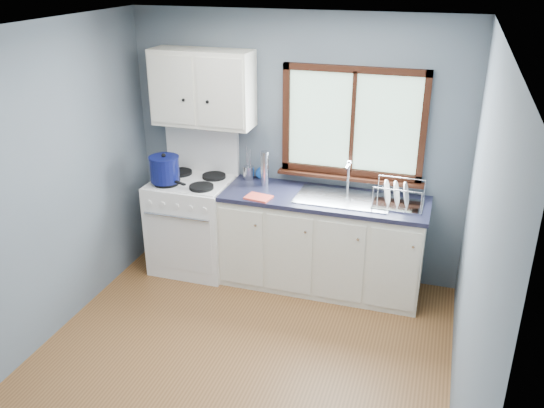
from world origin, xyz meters
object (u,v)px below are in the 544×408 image
(dish_rack, at_px, (397,199))
(thermos, at_px, (265,168))
(sink, at_px, (343,205))
(skillet, at_px, (166,178))
(gas_range, at_px, (193,222))
(base_cabinets, at_px, (322,247))
(stockpot, at_px, (165,169))
(utensil_crock, at_px, (249,173))

(dish_rack, bearing_deg, thermos, 176.37)
(sink, bearing_deg, skillet, -174.56)
(skillet, distance_m, dish_rack, 2.16)
(gas_range, bearing_deg, sink, 0.71)
(base_cabinets, bearing_deg, stockpot, -173.37)
(gas_range, distance_m, skillet, 0.55)
(utensil_crock, bearing_deg, dish_rack, -8.33)
(stockpot, bearing_deg, thermos, 17.51)
(base_cabinets, relative_size, dish_rack, 4.26)
(utensil_crock, relative_size, thermos, 1.00)
(sink, distance_m, thermos, 0.82)
(thermos, bearing_deg, dish_rack, -5.13)
(gas_range, relative_size, utensil_crock, 4.06)
(base_cabinets, height_order, stockpot, stockpot)
(sink, distance_m, skillet, 1.69)
(thermos, bearing_deg, base_cabinets, -10.33)
(base_cabinets, relative_size, thermos, 5.54)
(gas_range, height_order, utensil_crock, gas_range)
(base_cabinets, distance_m, dish_rack, 0.87)
(utensil_crock, bearing_deg, base_cabinets, -14.73)
(sink, bearing_deg, utensil_crock, 167.88)
(gas_range, bearing_deg, dish_rack, 0.45)
(base_cabinets, distance_m, sink, 0.48)
(skillet, xyz_separation_m, utensil_crock, (0.70, 0.37, 0.00))
(base_cabinets, xyz_separation_m, utensil_crock, (-0.79, 0.21, 0.58))
(sink, xyz_separation_m, utensil_crock, (-0.97, 0.21, 0.13))
(thermos, bearing_deg, skillet, -163.31)
(sink, distance_m, stockpot, 1.70)
(base_cabinets, relative_size, utensil_crock, 5.52)
(gas_range, height_order, thermos, gas_range)
(stockpot, xyz_separation_m, thermos, (0.90, 0.28, 0.00))
(gas_range, xyz_separation_m, dish_rack, (1.96, 0.02, 0.48))
(utensil_crock, bearing_deg, stockpot, -151.37)
(base_cabinets, relative_size, stockpot, 5.40)
(base_cabinets, xyz_separation_m, sink, (0.18, -0.00, 0.45))
(thermos, bearing_deg, stockpot, -162.49)
(stockpot, bearing_deg, sink, 5.91)
(base_cabinets, xyz_separation_m, thermos, (-0.60, 0.11, 0.68))
(sink, height_order, utensil_crock, utensil_crock)
(sink, height_order, skillet, sink)
(skillet, bearing_deg, gas_range, 60.36)
(base_cabinets, distance_m, utensil_crock, 1.01)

